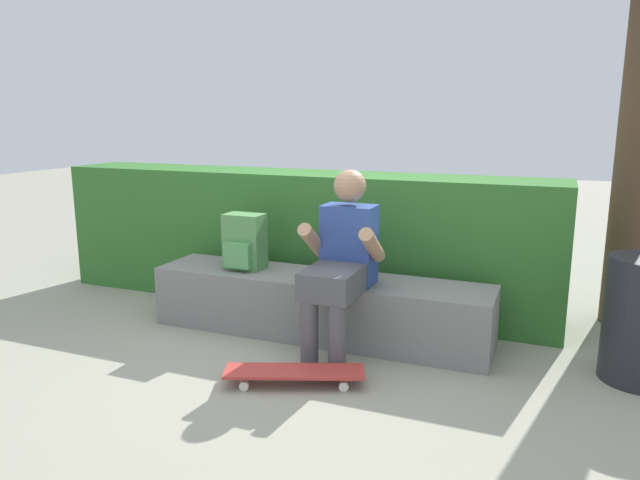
% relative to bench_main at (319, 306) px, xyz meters
% --- Properties ---
extents(ground_plane, '(24.00, 24.00, 0.00)m').
position_rel_bench_main_xyz_m(ground_plane, '(0.00, -0.38, -0.21)').
color(ground_plane, '#9A9784').
extents(bench_main, '(2.38, 0.50, 0.43)m').
position_rel_bench_main_xyz_m(bench_main, '(0.00, 0.00, 0.00)').
color(bench_main, slate).
rests_on(bench_main, ground).
extents(person_skater, '(0.49, 0.62, 1.18)m').
position_rel_bench_main_xyz_m(person_skater, '(0.25, -0.22, 0.42)').
color(person_skater, '#2D4793').
rests_on(person_skater, ground).
extents(skateboard_near_person, '(0.82, 0.48, 0.09)m').
position_rel_bench_main_xyz_m(skateboard_near_person, '(0.17, -0.78, -0.14)').
color(skateboard_near_person, '#BC3833').
rests_on(skateboard_near_person, ground).
extents(backpack_on_bench, '(0.28, 0.23, 0.40)m').
position_rel_bench_main_xyz_m(backpack_on_bench, '(-0.57, -0.01, 0.41)').
color(backpack_on_bench, '#51894C').
rests_on(backpack_on_bench, bench_main).
extents(hedge_row, '(4.12, 0.58, 1.07)m').
position_rel_bench_main_xyz_m(hedge_row, '(-0.46, 0.66, 0.32)').
color(hedge_row, '#316C2A').
rests_on(hedge_row, ground).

